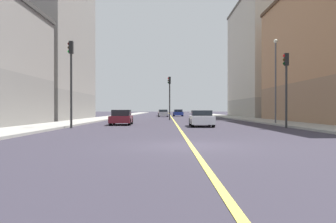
# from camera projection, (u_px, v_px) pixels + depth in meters

# --- Properties ---
(ground_plane) EXTENTS (400.00, 400.00, 0.00)m
(ground_plane) POSITION_uv_depth(u_px,v_px,m) (191.00, 146.00, 13.17)
(ground_plane) COLOR #312D39
(ground_plane) RESTS_ON ground
(sidewalk_left) EXTENTS (3.60, 168.00, 0.15)m
(sidewalk_left) POSITION_uv_depth(u_px,v_px,m) (228.00, 117.00, 62.22)
(sidewalk_left) COLOR #9E9B93
(sidewalk_left) RESTS_ON ground
(sidewalk_right) EXTENTS (3.60, 168.00, 0.15)m
(sidewalk_right) POSITION_uv_depth(u_px,v_px,m) (115.00, 117.00, 62.11)
(sidewalk_right) COLOR #9E9B93
(sidewalk_right) RESTS_ON ground
(lane_center_stripe) EXTENTS (0.16, 154.00, 0.01)m
(lane_center_stripe) POSITION_uv_depth(u_px,v_px,m) (171.00, 117.00, 62.17)
(lane_center_stripe) COLOR #E5D14C
(lane_center_stripe) RESTS_ON ground
(building_left_mid) EXTENTS (8.86, 22.73, 20.31)m
(building_left_mid) POSITION_uv_depth(u_px,v_px,m) (263.00, 59.00, 61.49)
(building_left_mid) COLOR #9D9688
(building_left_mid) RESTS_ON ground
(building_right_midblock) EXTENTS (8.86, 19.05, 19.37)m
(building_right_midblock) POSITION_uv_depth(u_px,v_px,m) (47.00, 44.00, 44.58)
(building_right_midblock) COLOR slate
(building_right_midblock) RESTS_ON ground
(traffic_light_left_near) EXTENTS (0.40, 0.32, 5.45)m
(traffic_light_left_near) POSITION_uv_depth(u_px,v_px,m) (286.00, 79.00, 25.51)
(traffic_light_left_near) COLOR #2D2D2D
(traffic_light_left_near) RESTS_ON ground
(traffic_light_right_near) EXTENTS (0.40, 0.32, 6.31)m
(traffic_light_right_near) POSITION_uv_depth(u_px,v_px,m) (71.00, 72.00, 25.43)
(traffic_light_right_near) COLOR #2D2D2D
(traffic_light_right_near) RESTS_ON ground
(traffic_light_median_far) EXTENTS (0.40, 0.32, 5.55)m
(traffic_light_median_far) POSITION_uv_depth(u_px,v_px,m) (170.00, 92.00, 44.98)
(traffic_light_median_far) COLOR #2D2D2D
(traffic_light_median_far) RESTS_ON ground
(street_lamp_left_near) EXTENTS (0.36, 0.36, 7.47)m
(street_lamp_left_near) POSITION_uv_depth(u_px,v_px,m) (276.00, 72.00, 31.20)
(street_lamp_left_near) COLOR #4C4C51
(street_lamp_left_near) RESTS_ON ground
(car_red) EXTENTS (2.05, 4.59, 1.30)m
(car_red) POSITION_uv_depth(u_px,v_px,m) (162.00, 113.00, 77.82)
(car_red) COLOR red
(car_red) RESTS_ON ground
(car_silver) EXTENTS (1.88, 4.14, 1.32)m
(car_silver) POSITION_uv_depth(u_px,v_px,m) (163.00, 113.00, 64.11)
(car_silver) COLOR silver
(car_silver) RESTS_ON ground
(car_maroon) EXTENTS (1.93, 4.25, 1.32)m
(car_maroon) POSITION_uv_depth(u_px,v_px,m) (121.00, 118.00, 30.80)
(car_maroon) COLOR maroon
(car_maroon) RESTS_ON ground
(car_white) EXTENTS (1.88, 4.25, 1.28)m
(car_white) POSITION_uv_depth(u_px,v_px,m) (201.00, 119.00, 27.89)
(car_white) COLOR white
(car_white) RESTS_ON ground
(car_blue) EXTENTS (1.98, 4.07, 1.33)m
(car_blue) POSITION_uv_depth(u_px,v_px,m) (178.00, 113.00, 68.92)
(car_blue) COLOR #23389E
(car_blue) RESTS_ON ground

